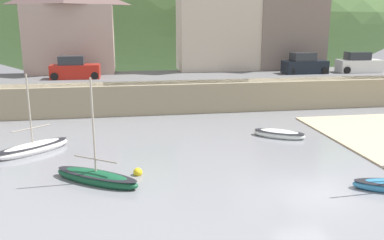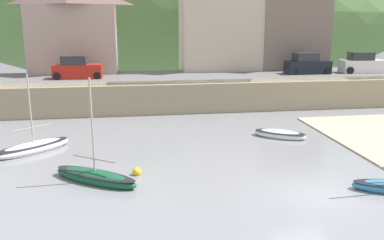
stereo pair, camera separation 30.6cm
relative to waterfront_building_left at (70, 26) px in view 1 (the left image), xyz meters
The scene contains 12 objects.
quay_seawall 15.72m from the waterfront_building_left, 31.42° to the right, with size 48.00×9.40×2.40m.
hillside_backdrop 34.03m from the waterfront_building_left, 61.95° to the left, with size 80.00×44.00×23.86m.
waterfront_building_left is the anchor object (origin of this frame).
waterfront_building_centre 14.28m from the waterfront_building_left, ahead, with size 8.13×4.63×10.85m.
waterfront_building_right 21.58m from the waterfront_building_left, ahead, with size 7.17×4.90×10.01m.
rowboat_small_beached 18.61m from the waterfront_building_left, 91.37° to the right, with size 4.10×3.68×4.64m.
sailboat_white_hull 23.68m from the waterfront_building_left, 81.46° to the right, with size 4.35×3.51×5.04m.
motorboat_with_cabin 23.11m from the waterfront_building_left, 49.06° to the right, with size 3.45×2.83×0.63m.
parked_car_near_slipway 5.76m from the waterfront_building_left, 81.40° to the right, with size 4.15×1.82×1.95m.
parked_car_by_wall 22.35m from the waterfront_building_left, 11.77° to the right, with size 4.16×1.85×1.95m.
parked_car_end_of_row 27.73m from the waterfront_building_left, ahead, with size 4.21×1.97×1.95m.
mooring_buoy 23.49m from the waterfront_building_left, 76.37° to the right, with size 0.45×0.45×0.45m.
Camera 1 is at (-7.76, -15.54, 7.34)m, focal length 38.26 mm.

